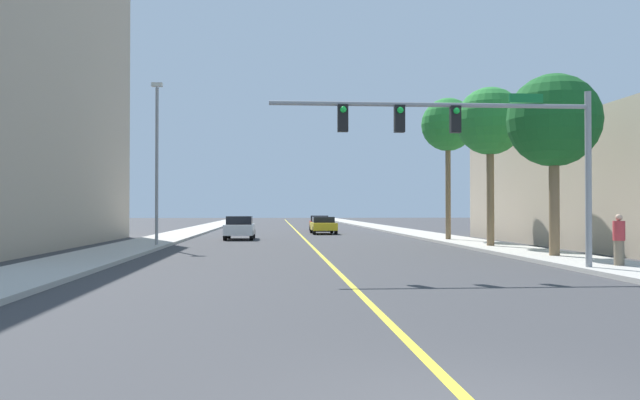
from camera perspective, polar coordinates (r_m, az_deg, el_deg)
ground at (r=47.88m, az=-1.77°, el=-3.21°), size 192.00×192.00×0.00m
sidewalk_left at (r=48.36m, az=-12.64°, el=-3.08°), size 3.14×168.00×0.15m
sidewalk_right at (r=49.11m, az=8.93°, el=-3.05°), size 3.14×168.00×0.15m
lane_marking_center at (r=47.88m, az=-1.77°, el=-3.20°), size 0.16×144.00×0.01m
traffic_signal_mast at (r=20.33m, az=14.08°, el=5.77°), size 10.21×0.36×5.57m
street_lamp at (r=33.43m, az=-14.61°, el=3.95°), size 0.56×0.28×8.36m
palm_near at (r=26.67m, az=20.48°, el=6.69°), size 3.67×3.67×7.19m
palm_mid at (r=32.92m, az=15.19°, el=6.81°), size 3.40×3.40×7.97m
palm_far at (r=39.33m, az=11.55°, el=6.63°), size 3.23×3.23×8.62m
car_yellow at (r=50.26m, az=0.30°, el=-2.28°), size 1.94×4.43×1.37m
car_red at (r=57.35m, az=-0.07°, el=-2.09°), size 1.99×4.40×1.40m
car_white at (r=41.26m, az=-7.30°, el=-2.49°), size 1.91×4.04×1.52m
pedestrian at (r=22.61m, az=25.53°, el=-3.29°), size 0.38×0.38×1.67m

